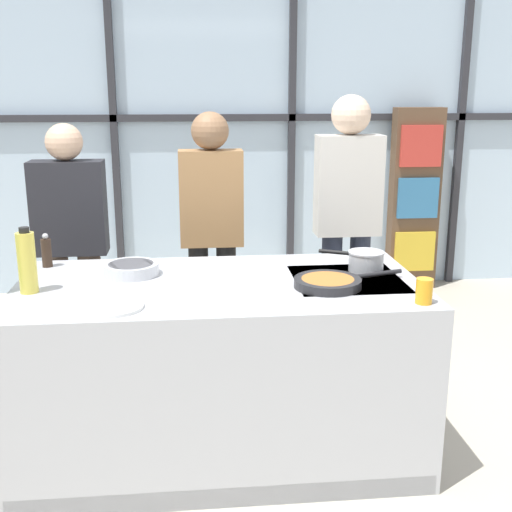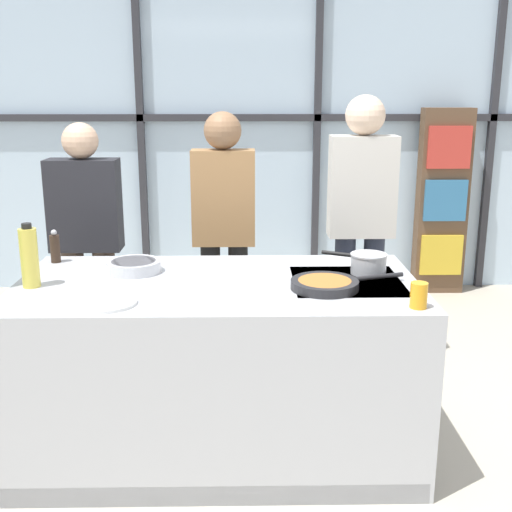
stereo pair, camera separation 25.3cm
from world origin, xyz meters
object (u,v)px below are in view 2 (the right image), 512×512
spectator_center_left (224,224)px  spectator_center_right (361,214)px  white_plate (106,303)px  pepper_grinder (55,248)px  oil_bottle (29,257)px  saucepan (368,263)px  frying_pan (326,284)px  mixing_bowl (134,266)px  spectator_far_left (86,234)px  juice_glass_near (419,295)px

spectator_center_left → spectator_center_right: size_ratio=0.94×
white_plate → pepper_grinder: pepper_grinder is taller
spectator_center_left → pepper_grinder: size_ratio=9.27×
spectator_center_left → oil_bottle: 1.39m
saucepan → frying_pan: bearing=-134.0°
pepper_grinder → white_plate: bearing=-59.3°
frying_pan → mixing_bowl: 0.98m
spectator_far_left → saucepan: bearing=151.0°
frying_pan → oil_bottle: bearing=177.6°
saucepan → mixing_bowl: saucepan is taller
spectator_far_left → mixing_bowl: size_ratio=5.81×
mixing_bowl → spectator_center_left: bearing=63.2°
spectator_far_left → white_plate: (0.41, -1.35, 0.00)m
saucepan → white_plate: 1.30m
oil_bottle → pepper_grinder: (-0.01, 0.43, -0.06)m
spectator_far_left → juice_glass_near: size_ratio=14.36×
mixing_bowl → spectator_far_left: bearing=117.5°
spectator_center_right → juice_glass_near: (-0.00, -1.42, -0.07)m
frying_pan → pepper_grinder: (-1.39, 0.49, 0.06)m
frying_pan → juice_glass_near: juice_glass_near is taller
spectator_center_left → saucepan: spectator_center_left is taller
oil_bottle → juice_glass_near: size_ratio=2.74×
spectator_far_left → mixing_bowl: 0.96m
spectator_center_right → pepper_grinder: (-1.75, -0.65, -0.05)m
spectator_center_right → white_plate: size_ratio=6.64×
spectator_center_left → saucepan: bearing=129.9°
spectator_center_left → saucepan: (0.75, -0.90, -0.01)m
frying_pan → juice_glass_near: (0.36, -0.27, 0.03)m
spectator_far_left → pepper_grinder: size_ratio=8.90×
spectator_far_left → oil_bottle: spectator_far_left is taller
spectator_far_left → juice_glass_near: spectator_far_left is taller
spectator_center_left → frying_pan: bearing=114.0°
spectator_far_left → frying_pan: bearing=140.3°
spectator_center_right → mixing_bowl: spectator_center_right is taller
spectator_center_right → pepper_grinder: size_ratio=9.82×
spectator_center_left → pepper_grinder: bearing=36.7°
frying_pan → spectator_center_left: bearing=114.0°
frying_pan → mixing_bowl: size_ratio=2.02×
mixing_bowl → juice_glass_near: (1.30, -0.57, 0.02)m
spectator_center_right → pepper_grinder: spectator_center_right is taller
saucepan → juice_glass_near: bearing=-77.2°
saucepan → spectator_center_left: bearing=129.9°
spectator_center_right → oil_bottle: 2.05m
spectator_far_left → white_plate: bearing=106.7°
saucepan → white_plate: (-1.21, -0.45, -0.05)m
oil_bottle → frying_pan: bearing=-2.4°
spectator_far_left → frying_pan: size_ratio=2.88×
mixing_bowl → oil_bottle: (-0.44, -0.24, 0.11)m
spectator_center_right → mixing_bowl: 1.55m
frying_pan → juice_glass_near: bearing=-37.2°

